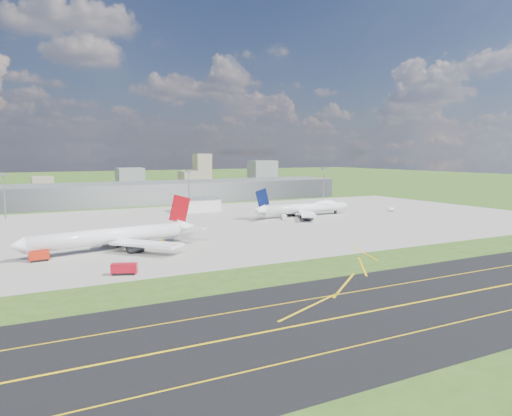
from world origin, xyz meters
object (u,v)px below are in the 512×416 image
tug_yellow (160,243)px  van_white_far (390,209)px  airliner_blue_quad (305,208)px  fire_truck (124,269)px  van_white_near (284,217)px  crash_tender (39,257)px  airliner_red_twin (115,236)px

tug_yellow → van_white_far: bearing=-32.3°
van_white_far → airliner_blue_quad: bearing=161.4°
fire_truck → van_white_near: fire_truck is taller
airliner_blue_quad → tug_yellow: size_ratio=17.30×
van_white_near → van_white_far: bearing=-63.5°
tug_yellow → crash_tender: bearing=145.2°
fire_truck → van_white_near: bearing=61.2°
airliner_blue_quad → fire_truck: bearing=-145.6°
crash_tender → van_white_near: bearing=16.3°
fire_truck → airliner_blue_quad: bearing=59.0°
airliner_blue_quad → tug_yellow: bearing=-156.0°
airliner_red_twin → crash_tender: size_ratio=10.73×
airliner_red_twin → van_white_near: (102.50, 43.07, -3.97)m
crash_tender → tug_yellow: crash_tender is taller
fire_truck → van_white_far: 209.21m
airliner_blue_quad → tug_yellow: (-103.15, -48.34, -3.99)m
airliner_blue_quad → van_white_far: airliner_blue_quad is taller
airliner_blue_quad → fire_truck: airliner_blue_quad is taller
van_white_near → fire_truck: bearing=152.4°
van_white_near → van_white_far: (81.43, 2.50, -0.17)m
crash_tender → van_white_far: size_ratio=1.35×
tug_yellow → airliner_blue_quad: bearing=-22.0°
airliner_red_twin → crash_tender: airliner_red_twin is taller
airliner_blue_quad → van_white_near: airliner_blue_quad is taller
tug_yellow → van_white_near: 93.55m
airliner_red_twin → van_white_far: size_ratio=14.51×
tug_yellow → van_white_far: (165.45, 43.64, 0.31)m
airliner_red_twin → tug_yellow: size_ratio=18.74×
airliner_red_twin → fire_truck: size_ratio=8.80×
airliner_blue_quad → van_white_far: (62.30, -4.70, -3.67)m
airliner_blue_quad → fire_truck: 157.37m
crash_tender → van_white_far: crash_tender is taller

